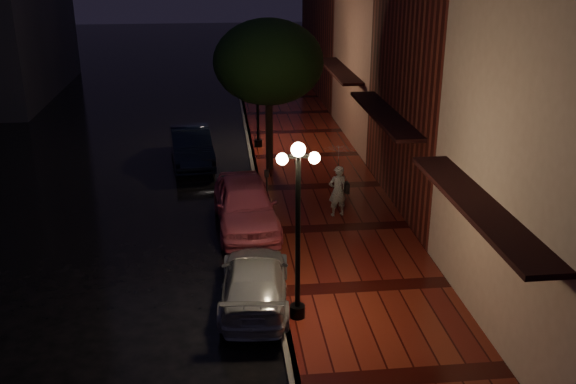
# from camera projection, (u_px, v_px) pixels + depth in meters

# --- Properties ---
(ground) EXTENTS (120.00, 120.00, 0.00)m
(ground) POSITION_uv_depth(u_px,v_px,m) (266.00, 235.00, 19.90)
(ground) COLOR black
(ground) RESTS_ON ground
(sidewalk) EXTENTS (4.50, 60.00, 0.15)m
(sidewalk) POSITION_uv_depth(u_px,v_px,m) (338.00, 230.00, 20.10)
(sidewalk) COLOR #4B110D
(sidewalk) RESTS_ON ground
(curb) EXTENTS (0.25, 60.00, 0.15)m
(curb) POSITION_uv_depth(u_px,v_px,m) (266.00, 233.00, 19.87)
(curb) COLOR #595451
(curb) RESTS_ON ground
(storefront_mid) EXTENTS (5.00, 8.00, 11.00)m
(storefront_mid) POSITION_uv_depth(u_px,v_px,m) (477.00, 43.00, 20.50)
(storefront_mid) COLOR #511914
(storefront_mid) RESTS_ON ground
(storefront_far) EXTENTS (5.00, 8.00, 9.00)m
(storefront_far) POSITION_uv_depth(u_px,v_px,m) (406.00, 41.00, 28.28)
(storefront_far) COLOR #8C5951
(storefront_far) RESTS_ON ground
(storefront_extra) EXTENTS (5.00, 12.00, 10.00)m
(storefront_extra) POSITION_uv_depth(u_px,v_px,m) (358.00, 9.00, 37.39)
(storefront_extra) COLOR #511914
(storefront_extra) RESTS_ON ground
(streetlamp_near) EXTENTS (0.96, 0.36, 4.31)m
(streetlamp_near) POSITION_uv_depth(u_px,v_px,m) (298.00, 222.00, 14.36)
(streetlamp_near) COLOR black
(streetlamp_near) RESTS_ON sidewalk
(streetlamp_far) EXTENTS (0.96, 0.36, 4.31)m
(streetlamp_far) POSITION_uv_depth(u_px,v_px,m) (257.00, 91.00, 27.36)
(streetlamp_far) COLOR black
(streetlamp_far) RESTS_ON sidewalk
(street_tree) EXTENTS (4.16, 4.16, 5.80)m
(street_tree) POSITION_uv_depth(u_px,v_px,m) (269.00, 65.00, 24.00)
(street_tree) COLOR black
(street_tree) RESTS_ON sidewalk
(pink_car) EXTENTS (2.13, 4.73, 1.58)m
(pink_car) POSITION_uv_depth(u_px,v_px,m) (245.00, 204.00, 20.19)
(pink_car) COLOR #E05C72
(pink_car) RESTS_ON ground
(navy_car) EXTENTS (2.05, 4.61, 1.47)m
(navy_car) POSITION_uv_depth(u_px,v_px,m) (191.00, 146.00, 26.25)
(navy_car) COLOR black
(navy_car) RESTS_ON ground
(silver_car) EXTENTS (2.03, 4.28, 1.20)m
(silver_car) POSITION_uv_depth(u_px,v_px,m) (255.00, 282.00, 15.90)
(silver_car) COLOR #A0A1A7
(silver_car) RESTS_ON ground
(woman_with_umbrella) EXTENTS (0.99, 1.01, 2.38)m
(woman_with_umbrella) POSITION_uv_depth(u_px,v_px,m) (338.00, 170.00, 20.44)
(woman_with_umbrella) COLOR white
(woman_with_umbrella) RESTS_ON sidewalk
(parking_meter) EXTENTS (0.15, 0.12, 1.43)m
(parking_meter) POSITION_uv_depth(u_px,v_px,m) (267.00, 186.00, 21.04)
(parking_meter) COLOR black
(parking_meter) RESTS_ON sidewalk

